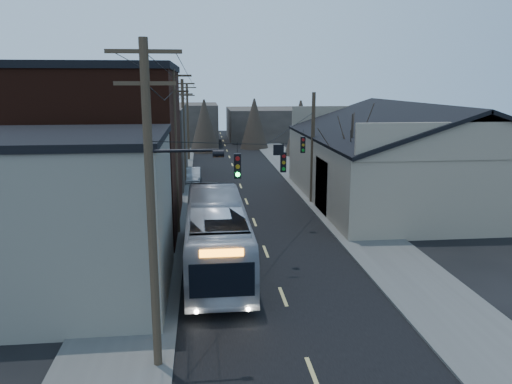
% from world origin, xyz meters
% --- Properties ---
extents(road_surface, '(9.00, 110.00, 0.02)m').
position_xyz_m(road_surface, '(0.00, 30.00, 0.01)').
color(road_surface, black).
rests_on(road_surface, ground).
extents(sidewalk_left, '(4.00, 110.00, 0.12)m').
position_xyz_m(sidewalk_left, '(-6.50, 30.00, 0.06)').
color(sidewalk_left, '#474744').
rests_on(sidewalk_left, ground).
extents(sidewalk_right, '(4.00, 110.00, 0.12)m').
position_xyz_m(sidewalk_right, '(6.50, 30.00, 0.06)').
color(sidewalk_right, '#474744').
rests_on(sidewalk_right, ground).
extents(building_clapboard, '(8.00, 8.00, 7.00)m').
position_xyz_m(building_clapboard, '(-9.00, 9.00, 3.50)').
color(building_clapboard, '#6B6659').
rests_on(building_clapboard, ground).
extents(building_brick, '(10.00, 12.00, 10.00)m').
position_xyz_m(building_brick, '(-10.00, 20.00, 5.00)').
color(building_brick, black).
rests_on(building_brick, ground).
extents(building_left_far, '(9.00, 14.00, 7.00)m').
position_xyz_m(building_left_far, '(-9.50, 36.00, 3.50)').
color(building_left_far, '#322D28').
rests_on(building_left_far, ground).
extents(warehouse, '(16.16, 20.60, 7.73)m').
position_xyz_m(warehouse, '(13.00, 25.00, 2.70)').
color(warehouse, gray).
rests_on(warehouse, ground).
extents(building_far_left, '(10.00, 12.00, 6.00)m').
position_xyz_m(building_far_left, '(-6.00, 65.00, 3.00)').
color(building_far_left, '#322D28').
rests_on(building_far_left, ground).
extents(building_far_right, '(12.00, 14.00, 5.00)m').
position_xyz_m(building_far_right, '(7.00, 70.00, 2.50)').
color(building_far_right, '#322D28').
rests_on(building_far_right, ground).
extents(bare_tree, '(0.40, 0.40, 7.20)m').
position_xyz_m(bare_tree, '(6.50, 20.00, 3.60)').
color(bare_tree, black).
rests_on(bare_tree, ground).
extents(utility_lines, '(11.24, 45.28, 10.50)m').
position_xyz_m(utility_lines, '(-3.11, 24.14, 4.95)').
color(utility_lines, '#382B1E').
rests_on(utility_lines, ground).
extents(bus, '(2.95, 12.50, 3.48)m').
position_xyz_m(bus, '(-2.76, 11.99, 1.74)').
color(bus, '#A7AAB3').
rests_on(bus, ground).
extents(parked_car, '(1.44, 3.93, 1.29)m').
position_xyz_m(parked_car, '(-4.30, 34.72, 0.64)').
color(parked_car, '#B0B4B8').
rests_on(parked_car, ground).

